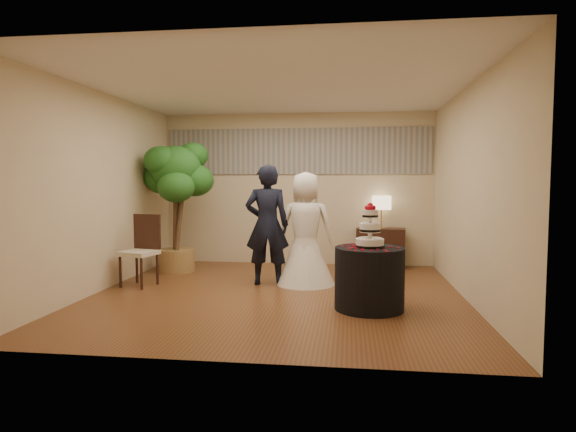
# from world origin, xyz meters

# --- Properties ---
(floor) EXTENTS (5.00, 5.00, 0.00)m
(floor) POSITION_xyz_m (0.00, 0.00, 0.00)
(floor) COLOR brown
(floor) RESTS_ON ground
(ceiling) EXTENTS (5.00, 5.00, 0.00)m
(ceiling) POSITION_xyz_m (0.00, 0.00, 2.80)
(ceiling) COLOR white
(ceiling) RESTS_ON wall_back
(wall_back) EXTENTS (5.00, 0.06, 2.80)m
(wall_back) POSITION_xyz_m (0.00, 2.50, 1.40)
(wall_back) COLOR beige
(wall_back) RESTS_ON ground
(wall_front) EXTENTS (5.00, 0.06, 2.80)m
(wall_front) POSITION_xyz_m (0.00, -2.50, 1.40)
(wall_front) COLOR beige
(wall_front) RESTS_ON ground
(wall_left) EXTENTS (0.06, 5.00, 2.80)m
(wall_left) POSITION_xyz_m (-2.50, 0.00, 1.40)
(wall_left) COLOR beige
(wall_left) RESTS_ON ground
(wall_right) EXTENTS (0.06, 5.00, 2.80)m
(wall_right) POSITION_xyz_m (2.50, 0.00, 1.40)
(wall_right) COLOR beige
(wall_right) RESTS_ON ground
(mural_border) EXTENTS (4.90, 0.02, 0.85)m
(mural_border) POSITION_xyz_m (0.00, 2.48, 2.10)
(mural_border) COLOR gray
(mural_border) RESTS_ON wall_back
(groom) EXTENTS (0.70, 0.50, 1.80)m
(groom) POSITION_xyz_m (-0.24, 0.63, 0.90)
(groom) COLOR black
(groom) RESTS_ON floor
(bride) EXTENTS (0.91, 0.91, 1.69)m
(bride) POSITION_xyz_m (0.33, 0.71, 0.84)
(bride) COLOR white
(bride) RESTS_ON floor
(cake_table) EXTENTS (0.84, 0.84, 0.76)m
(cake_table) POSITION_xyz_m (1.22, -0.62, 0.38)
(cake_table) COLOR black
(cake_table) RESTS_ON floor
(wedding_cake) EXTENTS (0.34, 0.34, 0.54)m
(wedding_cake) POSITION_xyz_m (1.22, -0.62, 1.02)
(wedding_cake) COLOR white
(wedding_cake) RESTS_ON cake_table
(console) EXTENTS (0.89, 0.48, 0.71)m
(console) POSITION_xyz_m (1.54, 2.28, 0.35)
(console) COLOR black
(console) RESTS_ON floor
(table_lamp) EXTENTS (0.32, 0.32, 0.58)m
(table_lamp) POSITION_xyz_m (1.54, 2.28, 1.00)
(table_lamp) COLOR beige
(table_lamp) RESTS_ON console
(ficus_tree) EXTENTS (1.43, 1.43, 2.26)m
(ficus_tree) POSITION_xyz_m (-1.95, 1.42, 1.13)
(ficus_tree) COLOR #23601E
(ficus_tree) RESTS_ON floor
(side_chair) EXTENTS (0.58, 0.60, 1.05)m
(side_chair) POSITION_xyz_m (-2.11, 0.27, 0.53)
(side_chair) COLOR black
(side_chair) RESTS_ON floor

